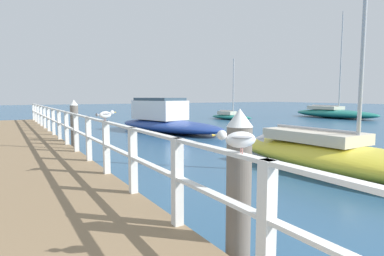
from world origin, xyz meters
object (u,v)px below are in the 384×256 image
(seagull_background, at_px, (106,114))
(boat_3, at_px, (231,116))
(seagull_foreground, at_px, (240,139))
(boat_2, at_px, (341,156))
(boat_4, at_px, (334,113))
(dock_piling_near, at_px, (239,192))
(dock_piling_far, at_px, (75,126))
(boat_0, at_px, (166,120))

(seagull_background, bearing_deg, boat_3, 115.35)
(seagull_foreground, xyz_separation_m, seagull_background, (0.02, 4.37, 0.00))
(boat_2, height_order, boat_4, boat_4)
(dock_piling_near, distance_m, boat_4, 28.64)
(dock_piling_far, height_order, boat_4, boat_4)
(seagull_foreground, relative_size, boat_3, 0.09)
(dock_piling_far, relative_size, boat_2, 0.20)
(boat_3, distance_m, boat_4, 9.91)
(boat_3, bearing_deg, boat_0, 19.64)
(dock_piling_near, distance_m, seagull_background, 3.97)
(dock_piling_near, height_order, boat_3, boat_3)
(dock_piling_far, bearing_deg, seagull_background, -93.99)
(dock_piling_near, distance_m, boat_2, 5.99)
(seagull_background, bearing_deg, boat_0, 127.68)
(boat_3, relative_size, boat_4, 0.54)
(boat_0, distance_m, boat_4, 18.37)
(dock_piling_far, distance_m, boat_0, 7.10)
(dock_piling_far, xyz_separation_m, boat_4, (23.92, 6.51, -0.51))
(boat_2, bearing_deg, seagull_foreground, 24.32)
(seagull_foreground, relative_size, boat_0, 0.06)
(boat_3, bearing_deg, boat_2, 48.92)
(dock_piling_near, relative_size, boat_0, 0.23)
(dock_piling_near, bearing_deg, dock_piling_far, 90.00)
(dock_piling_far, distance_m, seagull_foreground, 9.73)
(seagull_foreground, height_order, boat_3, boat_3)
(seagull_background, distance_m, boat_2, 6.12)
(seagull_foreground, bearing_deg, boat_4, -34.41)
(dock_piling_far, xyz_separation_m, boat_0, (5.69, 4.23, -0.31))
(boat_0, bearing_deg, seagull_foreground, -127.51)
(dock_piling_far, distance_m, boat_3, 17.52)
(dock_piling_far, relative_size, boat_3, 0.37)
(seagull_foreground, bearing_deg, boat_3, -15.64)
(dock_piling_far, relative_size, boat_0, 0.23)
(seagull_foreground, xyz_separation_m, boat_0, (6.08, 13.93, -0.99))
(dock_piling_near, bearing_deg, boat_3, 52.50)
(seagull_foreground, distance_m, seagull_background, 4.37)
(dock_piling_near, distance_m, boat_3, 23.91)
(dock_piling_near, bearing_deg, boat_4, 33.33)
(dock_piling_near, bearing_deg, seagull_foreground, -129.08)
(dock_piling_far, distance_m, boat_4, 24.80)
(dock_piling_far, xyz_separation_m, boat_3, (14.55, 9.74, -0.66))
(boat_0, height_order, boat_2, boat_2)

